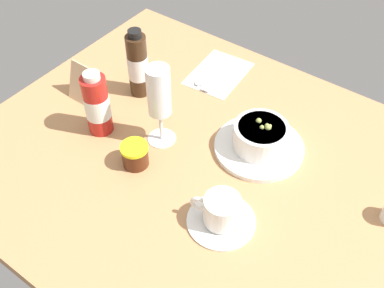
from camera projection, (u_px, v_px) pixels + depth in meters
ground_plane at (215, 172)px, 103.55cm from camera, size 110.00×84.00×3.00cm
porridge_bowl at (260, 139)px, 104.00cm from camera, size 20.24×20.24×7.75cm
cutlery_setting at (217, 74)px, 124.88cm from camera, size 14.16×18.69×0.90cm
coffee_cup at (221, 213)px, 90.58cm from camera, size 13.72×13.72×6.94cm
wine_glass at (159, 95)px, 99.06cm from camera, size 6.52×6.52×20.06cm
jam_jar at (135, 155)px, 101.36cm from camera, size 6.08×6.08×5.42cm
sauce_bottle_brown at (138, 65)px, 114.10cm from camera, size 5.08×5.08×18.15cm
sauce_bottle_red at (97, 105)px, 105.30cm from camera, size 5.81×5.81×16.38cm
menu_card at (84, 79)px, 116.11cm from camera, size 5.75×6.86×9.61cm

